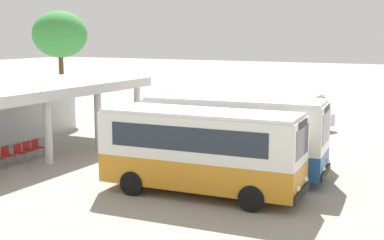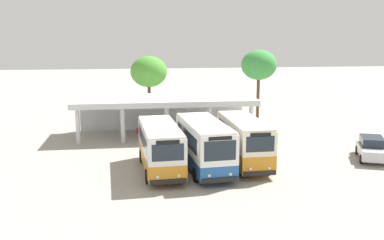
{
  "view_description": "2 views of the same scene",
  "coord_description": "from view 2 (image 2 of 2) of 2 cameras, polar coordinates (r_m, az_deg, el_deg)",
  "views": [
    {
      "loc": [
        -19.68,
        -6.22,
        5.79
      ],
      "look_at": [
        1.93,
        4.91,
        1.86
      ],
      "focal_mm": 49.54,
      "sensor_mm": 36.0,
      "label": 1
    },
    {
      "loc": [
        -4.46,
        -25.55,
        8.9
      ],
      "look_at": [
        -0.18,
        6.73,
        2.47
      ],
      "focal_mm": 40.66,
      "sensor_mm": 36.0,
      "label": 2
    }
  ],
  "objects": [
    {
      "name": "roadside_tree_east_of_canopy",
      "position": [
        45.7,
        8.77,
        7.12
      ],
      "size": [
        3.66,
        3.66,
        7.36
      ],
      "color": "brown",
      "rests_on": "ground"
    },
    {
      "name": "waiting_chair_middle_seat",
      "position": [
        38.22,
        -5.1,
        -1.53
      ],
      "size": [
        0.45,
        0.45,
        0.86
      ],
      "color": "slate",
      "rests_on": "ground"
    },
    {
      "name": "parked_car_flank",
      "position": [
        34.01,
        22.51,
        -3.43
      ],
      "size": [
        3.14,
        4.48,
        1.62
      ],
      "color": "black",
      "rests_on": "ground"
    },
    {
      "name": "waiting_chair_far_end_seat",
      "position": [
        38.35,
        -2.29,
        -1.45
      ],
      "size": [
        0.45,
        0.45,
        0.86
      ],
      "color": "slate",
      "rests_on": "ground"
    },
    {
      "name": "waiting_chair_fifth_seat",
      "position": [
        38.24,
        -3.22,
        -1.5
      ],
      "size": [
        0.45,
        0.45,
        0.86
      ],
      "color": "slate",
      "rests_on": "ground"
    },
    {
      "name": "city_bus_middle_cream",
      "position": [
        30.17,
        6.82,
        -2.58
      ],
      "size": [
        2.44,
        7.42,
        3.19
      ],
      "color": "black",
      "rests_on": "ground"
    },
    {
      "name": "terminal_canopy",
      "position": [
        39.33,
        -3.7,
        2.0
      ],
      "size": [
        15.89,
        5.83,
        3.4
      ],
      "color": "silver",
      "rests_on": "ground"
    },
    {
      "name": "waiting_chair_second_from_end",
      "position": [
        38.08,
        -6.04,
        -1.59
      ],
      "size": [
        0.45,
        0.45,
        0.86
      ],
      "color": "slate",
      "rests_on": "ground"
    },
    {
      "name": "ground_plane",
      "position": [
        27.42,
        2.24,
        -7.77
      ],
      "size": [
        180.0,
        180.0,
        0.0
      ],
      "primitive_type": "plane",
      "color": "#A39E93"
    },
    {
      "name": "waiting_chair_fourth_seat",
      "position": [
        38.13,
        -4.15,
        -1.55
      ],
      "size": [
        0.45,
        0.45,
        0.86
      ],
      "color": "slate",
      "rests_on": "ground"
    },
    {
      "name": "city_bus_nearest_orange",
      "position": [
        28.55,
        -4.18,
        -3.41
      ],
      "size": [
        2.73,
        7.52,
        3.11
      ],
      "color": "black",
      "rests_on": "ground"
    },
    {
      "name": "waiting_chair_end_by_column",
      "position": [
        38.18,
        -6.98,
        -1.58
      ],
      "size": [
        0.45,
        0.45,
        0.86
      ],
      "color": "slate",
      "rests_on": "ground"
    },
    {
      "name": "city_bus_second_in_row",
      "position": [
        28.77,
        1.62,
        -3.11
      ],
      "size": [
        3.02,
        7.62,
        3.27
      ],
      "color": "black",
      "rests_on": "ground"
    },
    {
      "name": "roadside_tree_behind_canopy",
      "position": [
        44.42,
        -5.69,
        6.31
      ],
      "size": [
        3.7,
        3.7,
        6.77
      ],
      "color": "brown",
      "rests_on": "ground"
    }
  ]
}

